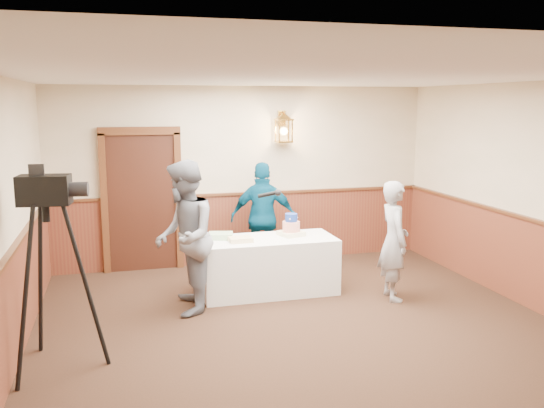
{
  "coord_description": "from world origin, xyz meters",
  "views": [
    {
      "loc": [
        -1.94,
        -5.36,
        2.54
      ],
      "look_at": [
        -0.03,
        1.7,
        1.25
      ],
      "focal_mm": 38.0,
      "sensor_mm": 36.0,
      "label": 1
    }
  ],
  "objects_px": {
    "sheet_cake_yellow": "(240,239)",
    "baker": "(394,241)",
    "interviewer": "(184,237)",
    "tiered_cake": "(291,227)",
    "sheet_cake_green": "(220,236)",
    "tv_camera_rig": "(51,284)",
    "display_table": "(268,265)",
    "assistant_p": "(263,218)"
  },
  "relations": [
    {
      "from": "tiered_cake",
      "to": "baker",
      "type": "xyz_separation_m",
      "value": [
        1.16,
        -0.75,
        -0.09
      ]
    },
    {
      "from": "sheet_cake_yellow",
      "to": "baker",
      "type": "bearing_deg",
      "value": -16.99
    },
    {
      "from": "tiered_cake",
      "to": "interviewer",
      "type": "bearing_deg",
      "value": -160.76
    },
    {
      "from": "display_table",
      "to": "sheet_cake_yellow",
      "type": "relative_size",
      "value": 6.06
    },
    {
      "from": "baker",
      "to": "assistant_p",
      "type": "xyz_separation_m",
      "value": [
        -1.33,
        1.62,
        0.06
      ]
    },
    {
      "from": "sheet_cake_green",
      "to": "baker",
      "type": "distance_m",
      "value": 2.28
    },
    {
      "from": "sheet_cake_yellow",
      "to": "tv_camera_rig",
      "type": "relative_size",
      "value": 0.16
    },
    {
      "from": "sheet_cake_yellow",
      "to": "assistant_p",
      "type": "relative_size",
      "value": 0.18
    },
    {
      "from": "interviewer",
      "to": "tiered_cake",
      "type": "bearing_deg",
      "value": 115.58
    },
    {
      "from": "tiered_cake",
      "to": "interviewer",
      "type": "distance_m",
      "value": 1.6
    },
    {
      "from": "display_table",
      "to": "sheet_cake_green",
      "type": "distance_m",
      "value": 0.76
    },
    {
      "from": "sheet_cake_yellow",
      "to": "assistant_p",
      "type": "distance_m",
      "value": 1.19
    },
    {
      "from": "assistant_p",
      "to": "baker",
      "type": "bearing_deg",
      "value": 143.49
    },
    {
      "from": "assistant_p",
      "to": "display_table",
      "type": "bearing_deg",
      "value": 93.55
    },
    {
      "from": "display_table",
      "to": "tiered_cake",
      "type": "xyz_separation_m",
      "value": [
        0.35,
        0.07,
        0.49
      ]
    },
    {
      "from": "sheet_cake_yellow",
      "to": "display_table",
      "type": "bearing_deg",
      "value": 13.44
    },
    {
      "from": "baker",
      "to": "assistant_p",
      "type": "height_order",
      "value": "assistant_p"
    },
    {
      "from": "tiered_cake",
      "to": "interviewer",
      "type": "xyz_separation_m",
      "value": [
        -1.51,
        -0.53,
        0.07
      ]
    },
    {
      "from": "interviewer",
      "to": "tv_camera_rig",
      "type": "height_order",
      "value": "tv_camera_rig"
    },
    {
      "from": "baker",
      "to": "sheet_cake_green",
      "type": "bearing_deg",
      "value": 75.61
    },
    {
      "from": "sheet_cake_yellow",
      "to": "baker",
      "type": "height_order",
      "value": "baker"
    },
    {
      "from": "interviewer",
      "to": "tv_camera_rig",
      "type": "relative_size",
      "value": 0.99
    },
    {
      "from": "display_table",
      "to": "baker",
      "type": "height_order",
      "value": "baker"
    },
    {
      "from": "display_table",
      "to": "tv_camera_rig",
      "type": "bearing_deg",
      "value": -147.19
    },
    {
      "from": "sheet_cake_green",
      "to": "interviewer",
      "type": "xyz_separation_m",
      "value": [
        -0.55,
        -0.61,
        0.15
      ]
    },
    {
      "from": "interviewer",
      "to": "baker",
      "type": "relative_size",
      "value": 1.2
    },
    {
      "from": "tiered_cake",
      "to": "baker",
      "type": "bearing_deg",
      "value": -32.87
    },
    {
      "from": "interviewer",
      "to": "assistant_p",
      "type": "bearing_deg",
      "value": 142.52
    },
    {
      "from": "sheet_cake_yellow",
      "to": "sheet_cake_green",
      "type": "bearing_deg",
      "value": 131.7
    },
    {
      "from": "display_table",
      "to": "tv_camera_rig",
      "type": "distance_m",
      "value": 3.09
    },
    {
      "from": "tiered_cake",
      "to": "baker",
      "type": "height_order",
      "value": "baker"
    },
    {
      "from": "sheet_cake_green",
      "to": "tv_camera_rig",
      "type": "relative_size",
      "value": 0.17
    },
    {
      "from": "sheet_cake_yellow",
      "to": "interviewer",
      "type": "distance_m",
      "value": 0.86
    },
    {
      "from": "sheet_cake_yellow",
      "to": "tv_camera_rig",
      "type": "distance_m",
      "value": 2.67
    },
    {
      "from": "tiered_cake",
      "to": "baker",
      "type": "distance_m",
      "value": 1.38
    },
    {
      "from": "display_table",
      "to": "tiered_cake",
      "type": "distance_m",
      "value": 0.61
    },
    {
      "from": "display_table",
      "to": "tiered_cake",
      "type": "relative_size",
      "value": 4.88
    },
    {
      "from": "display_table",
      "to": "sheet_cake_yellow",
      "type": "distance_m",
      "value": 0.58
    },
    {
      "from": "interviewer",
      "to": "assistant_p",
      "type": "relative_size",
      "value": 1.12
    },
    {
      "from": "tiered_cake",
      "to": "sheet_cake_green",
      "type": "xyz_separation_m",
      "value": [
        -0.96,
        0.08,
        -0.08
      ]
    },
    {
      "from": "sheet_cake_green",
      "to": "tv_camera_rig",
      "type": "height_order",
      "value": "tv_camera_rig"
    },
    {
      "from": "display_table",
      "to": "tv_camera_rig",
      "type": "height_order",
      "value": "tv_camera_rig"
    }
  ]
}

